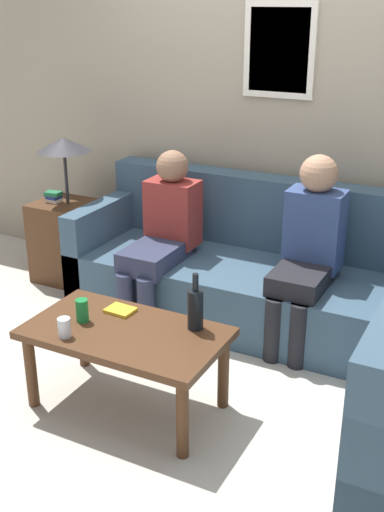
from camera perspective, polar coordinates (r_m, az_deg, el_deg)
The scene contains 11 objects.
ground_plane at distance 4.00m, azimuth 1.73°, elevation -8.24°, with size 16.00×16.00×0.00m, color beige.
wall_back at distance 4.45m, azimuth 7.69°, elevation 12.59°, with size 9.00×0.08×2.60m.
couch_main at distance 4.31m, azimuth 4.90°, elevation -1.49°, with size 2.29×0.90×0.90m.
coffee_table at distance 3.32m, azimuth -5.91°, elevation -7.54°, with size 1.02×0.57×0.45m.
side_table_with_lamp at distance 4.91m, azimuth -11.21°, elevation 2.38°, with size 0.45×0.41×1.10m.
wine_bottle at distance 3.23m, azimuth 0.30°, elevation -4.64°, with size 0.08×0.08×0.30m.
drinking_glass at distance 3.25m, azimuth -11.29°, elevation -6.25°, with size 0.07×0.07×0.10m.
book_stack at distance 3.46m, azimuth -6.38°, elevation -4.81°, with size 0.15×0.12×0.02m.
soda_can at distance 3.37m, azimuth -9.74°, elevation -4.79°, with size 0.07×0.07×0.12m.
person_left at distance 4.23m, azimuth -2.60°, elevation 2.26°, with size 0.34×0.66×1.10m.
person_right at distance 3.91m, azimuth 10.30°, elevation 0.88°, with size 0.34×0.61×1.16m.
Camera 1 is at (1.48, -3.13, 2.02)m, focal length 45.00 mm.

